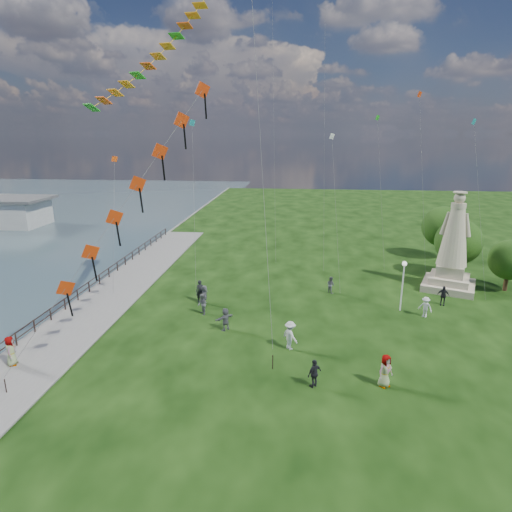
# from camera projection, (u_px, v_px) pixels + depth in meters

# --- Properties ---
(waterfront) EXTENTS (200.00, 200.00, 1.51)m
(waterfront) POSITION_uv_depth(u_px,v_px,m) (72.00, 317.00, 32.62)
(waterfront) COLOR #34484E
(waterfront) RESTS_ON ground
(statue) EXTENTS (5.56, 5.56, 8.70)m
(statue) POSITION_uv_depth(u_px,v_px,m) (452.00, 253.00, 37.63)
(statue) COLOR tan
(statue) RESTS_ON ground
(lamppost) EXTENTS (0.37, 0.37, 4.04)m
(lamppost) POSITION_uv_depth(u_px,v_px,m) (403.00, 275.00, 32.94)
(lamppost) COLOR silver
(lamppost) RESTS_ON ground
(tree_row) EXTENTS (7.11, 14.13, 5.83)m
(tree_row) POSITION_uv_depth(u_px,v_px,m) (460.00, 238.00, 42.65)
(tree_row) COLOR #382314
(tree_row) RESTS_ON ground
(person_1) EXTENTS (0.82, 0.93, 1.63)m
(person_1) POSITION_uv_depth(u_px,v_px,m) (202.00, 305.00, 32.76)
(person_1) COLOR #595960
(person_1) RESTS_ON ground
(person_2) EXTENTS (1.30, 1.34, 1.91)m
(person_2) POSITION_uv_depth(u_px,v_px,m) (290.00, 335.00, 27.45)
(person_2) COLOR silver
(person_2) RESTS_ON ground
(person_3) EXTENTS (1.04, 1.03, 1.66)m
(person_3) POSITION_uv_depth(u_px,v_px,m) (314.00, 373.00, 23.31)
(person_3) COLOR black
(person_3) RESTS_ON ground
(person_4) EXTENTS (1.08, 0.99, 1.89)m
(person_4) POSITION_uv_depth(u_px,v_px,m) (385.00, 371.00, 23.34)
(person_4) COLOR #595960
(person_4) RESTS_ON ground
(person_5) EXTENTS (0.85, 1.56, 1.60)m
(person_5) POSITION_uv_depth(u_px,v_px,m) (205.00, 295.00, 34.81)
(person_5) COLOR #595960
(person_5) RESTS_ON ground
(person_6) EXTENTS (0.76, 0.57, 1.88)m
(person_6) POSITION_uv_depth(u_px,v_px,m) (200.00, 291.00, 35.20)
(person_6) COLOR black
(person_6) RESTS_ON ground
(person_7) EXTENTS (0.80, 0.83, 1.47)m
(person_7) POSITION_uv_depth(u_px,v_px,m) (331.00, 285.00, 37.30)
(person_7) COLOR #595960
(person_7) RESTS_ON ground
(person_8) EXTENTS (1.15, 1.05, 1.61)m
(person_8) POSITION_uv_depth(u_px,v_px,m) (425.00, 307.00, 32.33)
(person_8) COLOR silver
(person_8) RESTS_ON ground
(person_9) EXTENTS (1.05, 0.75, 1.62)m
(person_9) POSITION_uv_depth(u_px,v_px,m) (443.00, 296.00, 34.59)
(person_9) COLOR black
(person_9) RESTS_ON ground
(person_10) EXTENTS (0.82, 1.03, 1.83)m
(person_10) POSITION_uv_depth(u_px,v_px,m) (11.00, 352.00, 25.36)
(person_10) COLOR #595960
(person_10) RESTS_ON ground
(person_11) EXTENTS (1.52, 1.59, 1.66)m
(person_11) POSITION_uv_depth(u_px,v_px,m) (225.00, 319.00, 30.15)
(person_11) COLOR #595960
(person_11) RESTS_ON ground
(red_kite_train) EXTENTS (9.66, 9.35, 16.51)m
(red_kite_train) POSITION_uv_depth(u_px,v_px,m) (136.00, 190.00, 24.88)
(red_kite_train) COLOR black
(red_kite_train) RESTS_ON ground
(small_kites) EXTENTS (32.85, 16.51, 33.68)m
(small_kites) POSITION_uv_depth(u_px,v_px,m) (316.00, 117.00, 39.93)
(small_kites) COLOR teal
(small_kites) RESTS_ON ground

